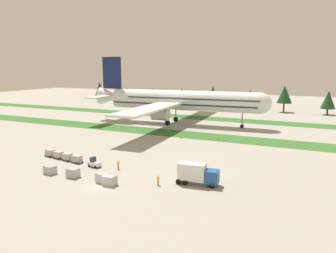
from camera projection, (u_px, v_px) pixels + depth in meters
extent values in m
plane|color=gray|center=(100.00, 187.00, 54.29)|extent=(400.00, 400.00, 0.00)
cube|color=#336028|center=(199.00, 136.00, 95.06)|extent=(320.00, 10.02, 0.01)
cube|color=#336028|center=(229.00, 120.00, 123.50)|extent=(320.00, 10.02, 0.01)
cylinder|color=white|center=(183.00, 100.00, 112.89)|extent=(51.45, 10.28, 6.68)
sphere|color=white|center=(261.00, 103.00, 103.63)|extent=(6.54, 6.54, 6.54)
cone|color=white|center=(111.00, 96.00, 122.96)|extent=(9.15, 6.95, 6.34)
cube|color=#141E4C|center=(183.00, 104.00, 113.09)|extent=(50.22, 10.33, 0.36)
cube|color=#283342|center=(192.00, 98.00, 111.61)|extent=(45.24, 9.91, 0.44)
cube|color=white|center=(193.00, 97.00, 132.88)|extent=(10.51, 34.77, 0.60)
cylinder|color=#A3A3A8|center=(191.00, 104.00, 128.12)|extent=(5.23, 4.02, 3.67)
cube|color=white|center=(149.00, 109.00, 95.39)|extent=(10.51, 34.77, 0.60)
cylinder|color=#A3A3A8|center=(160.00, 114.00, 100.04)|extent=(5.23, 4.02, 3.67)
cube|color=white|center=(124.00, 93.00, 130.19)|extent=(5.41, 12.76, 0.42)
cube|color=white|center=(100.00, 97.00, 115.11)|extent=(5.41, 12.76, 0.42)
cube|color=#141E4C|center=(112.00, 73.00, 121.24)|extent=(7.33, 1.24, 11.35)
cylinder|color=#A3A3A8|center=(242.00, 116.00, 106.42)|extent=(0.44, 0.44, 6.58)
cylinder|color=black|center=(242.00, 126.00, 106.99)|extent=(1.23, 0.50, 1.20)
cylinder|color=#A3A3A8|center=(176.00, 111.00, 118.78)|extent=(0.44, 0.44, 6.33)
cylinder|color=black|center=(176.00, 119.00, 119.33)|extent=(1.74, 0.71, 1.70)
cylinder|color=#A3A3A8|center=(168.00, 113.00, 111.44)|extent=(0.44, 0.44, 6.33)
cylinder|color=black|center=(168.00, 123.00, 112.00)|extent=(1.74, 0.71, 1.70)
cube|color=silver|center=(95.00, 164.00, 65.20)|extent=(2.77, 1.69, 0.77)
cube|color=#283342|center=(93.00, 159.00, 65.28)|extent=(0.86, 1.19, 0.90)
cylinder|color=black|center=(100.00, 166.00, 65.21)|extent=(0.62, 0.29, 0.60)
cylinder|color=black|center=(96.00, 167.00, 64.32)|extent=(0.62, 0.29, 0.60)
cylinder|color=black|center=(93.00, 164.00, 66.23)|extent=(0.62, 0.29, 0.60)
cylinder|color=black|center=(89.00, 165.00, 65.33)|extent=(0.62, 0.29, 0.60)
cube|color=#A3A3A8|center=(77.00, 161.00, 68.10)|extent=(2.41, 1.82, 0.10)
cube|color=#ADA89E|center=(77.00, 158.00, 68.00)|extent=(2.12, 1.60, 1.10)
cylinder|color=black|center=(83.00, 162.00, 68.23)|extent=(0.41, 0.18, 0.40)
cylinder|color=black|center=(77.00, 163.00, 67.11)|extent=(0.41, 0.18, 0.40)
cylinder|color=black|center=(77.00, 160.00, 69.16)|extent=(0.41, 0.18, 0.40)
cylinder|color=black|center=(72.00, 162.00, 68.04)|extent=(0.41, 0.18, 0.40)
cube|color=#A3A3A8|center=(68.00, 159.00, 69.72)|extent=(2.41, 1.82, 0.10)
cube|color=#ADA89E|center=(68.00, 156.00, 69.62)|extent=(2.12, 1.60, 1.10)
cylinder|color=black|center=(73.00, 159.00, 69.85)|extent=(0.41, 0.18, 0.40)
cylinder|color=black|center=(68.00, 161.00, 68.73)|extent=(0.41, 0.18, 0.40)
cylinder|color=black|center=(68.00, 158.00, 70.78)|extent=(0.41, 0.18, 0.40)
cylinder|color=black|center=(62.00, 160.00, 69.66)|extent=(0.41, 0.18, 0.40)
cube|color=#A3A3A8|center=(59.00, 157.00, 71.34)|extent=(2.41, 1.82, 0.10)
cube|color=#ADA89E|center=(59.00, 154.00, 71.24)|extent=(2.12, 1.60, 1.10)
cylinder|color=black|center=(64.00, 157.00, 71.47)|extent=(0.41, 0.18, 0.40)
cylinder|color=black|center=(59.00, 159.00, 70.35)|extent=(0.41, 0.18, 0.40)
cylinder|color=black|center=(59.00, 156.00, 72.40)|extent=(0.41, 0.18, 0.40)
cylinder|color=black|center=(54.00, 158.00, 71.28)|extent=(0.41, 0.18, 0.40)
cube|color=#A3A3A8|center=(50.00, 155.00, 72.96)|extent=(2.41, 1.82, 0.10)
cube|color=#ADA89E|center=(50.00, 152.00, 72.86)|extent=(2.12, 1.60, 1.10)
cylinder|color=black|center=(55.00, 155.00, 73.09)|extent=(0.41, 0.18, 0.40)
cylinder|color=black|center=(50.00, 157.00, 71.97)|extent=(0.41, 0.18, 0.40)
cylinder|color=black|center=(51.00, 154.00, 74.02)|extent=(0.41, 0.18, 0.40)
cylinder|color=black|center=(45.00, 156.00, 72.90)|extent=(0.41, 0.18, 0.40)
cube|color=#1E4C8E|center=(212.00, 177.00, 54.54)|extent=(2.46, 2.55, 2.20)
cube|color=#283342|center=(218.00, 175.00, 54.12)|extent=(0.33, 2.06, 0.97)
cube|color=silver|center=(192.00, 171.00, 55.49)|extent=(4.74, 2.82, 2.80)
cylinder|color=black|center=(214.00, 182.00, 55.59)|extent=(0.99, 0.41, 0.96)
cylinder|color=black|center=(212.00, 185.00, 53.73)|extent=(0.99, 0.41, 0.96)
cylinder|color=black|center=(188.00, 179.00, 57.01)|extent=(0.99, 0.41, 0.96)
cylinder|color=black|center=(185.00, 182.00, 55.14)|extent=(0.99, 0.41, 0.96)
cylinder|color=black|center=(182.00, 178.00, 57.36)|extent=(0.99, 0.41, 0.96)
cylinder|color=black|center=(179.00, 182.00, 55.50)|extent=(0.99, 0.41, 0.96)
cylinder|color=black|center=(158.00, 183.00, 54.99)|extent=(0.18, 0.18, 0.85)
cylinder|color=black|center=(158.00, 183.00, 55.21)|extent=(0.18, 0.18, 0.85)
cylinder|color=orange|center=(158.00, 179.00, 54.97)|extent=(0.36, 0.36, 0.62)
sphere|color=tan|center=(158.00, 176.00, 54.89)|extent=(0.24, 0.24, 0.24)
cylinder|color=orange|center=(158.00, 179.00, 54.75)|extent=(0.10, 0.10, 0.58)
cylinder|color=orange|center=(158.00, 178.00, 55.20)|extent=(0.10, 0.10, 0.58)
cylinder|color=black|center=(118.00, 167.00, 63.90)|extent=(0.18, 0.18, 0.85)
cylinder|color=black|center=(118.00, 167.00, 63.69)|extent=(0.18, 0.18, 0.85)
cylinder|color=orange|center=(118.00, 163.00, 63.67)|extent=(0.36, 0.36, 0.62)
sphere|color=tan|center=(118.00, 161.00, 63.59)|extent=(0.24, 0.24, 0.24)
cylinder|color=orange|center=(118.00, 163.00, 63.90)|extent=(0.10, 0.10, 0.58)
cylinder|color=orange|center=(118.00, 164.00, 63.45)|extent=(0.10, 0.10, 0.58)
cube|color=#A3A3A8|center=(50.00, 170.00, 61.01)|extent=(2.19, 1.84, 1.52)
cube|color=#A3A3A8|center=(73.00, 173.00, 59.05)|extent=(2.04, 1.65, 1.62)
cube|color=#A3A3A8|center=(103.00, 178.00, 56.34)|extent=(2.17, 1.82, 1.63)
cube|color=#A3A3A8|center=(110.00, 181.00, 55.07)|extent=(2.06, 1.68, 1.63)
cone|color=orange|center=(181.00, 137.00, 91.21)|extent=(0.44, 0.44, 0.68)
cone|color=orange|center=(218.00, 139.00, 89.82)|extent=(0.44, 0.44, 0.62)
cone|color=orange|center=(258.00, 144.00, 83.93)|extent=(0.44, 0.44, 0.56)
cone|color=orange|center=(208.00, 139.00, 89.78)|extent=(0.44, 0.44, 0.45)
cylinder|color=#4C3823|center=(100.00, 99.00, 187.76)|extent=(0.70, 0.70, 3.30)
cone|color=#1E4223|center=(100.00, 89.00, 186.77)|extent=(5.45, 5.45, 7.92)
cylinder|color=#4C3823|center=(127.00, 101.00, 177.69)|extent=(0.70, 0.70, 3.24)
cone|color=#1E4223|center=(127.00, 93.00, 176.93)|extent=(5.86, 5.86, 5.41)
cylinder|color=#4C3823|center=(154.00, 102.00, 171.16)|extent=(0.70, 0.70, 2.74)
cone|color=#1E4223|center=(154.00, 94.00, 170.40)|extent=(6.25, 6.25, 6.01)
cylinder|color=#4C3823|center=(182.00, 103.00, 166.02)|extent=(0.70, 0.70, 2.82)
cone|color=#1E4223|center=(182.00, 95.00, 165.25)|extent=(5.98, 5.98, 6.03)
cylinder|color=#4C3823|center=(213.00, 105.00, 157.44)|extent=(0.70, 0.70, 3.32)
cone|color=#1E4223|center=(213.00, 93.00, 156.48)|extent=(3.99, 3.99, 7.56)
cylinder|color=#4C3823|center=(250.00, 107.00, 151.90)|extent=(0.70, 0.70, 2.80)
cone|color=#1E4223|center=(250.00, 97.00, 151.11)|extent=(5.79, 5.79, 6.21)
cylinder|color=#4C3823|center=(284.00, 108.00, 144.49)|extent=(0.70, 0.70, 3.96)
cone|color=#1E4223|center=(285.00, 94.00, 143.48)|extent=(6.37, 6.37, 7.55)
cylinder|color=#4C3823|center=(327.00, 112.00, 136.46)|extent=(0.70, 0.70, 2.52)
cone|color=#1E4223|center=(328.00, 100.00, 135.59)|extent=(5.81, 5.81, 7.36)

